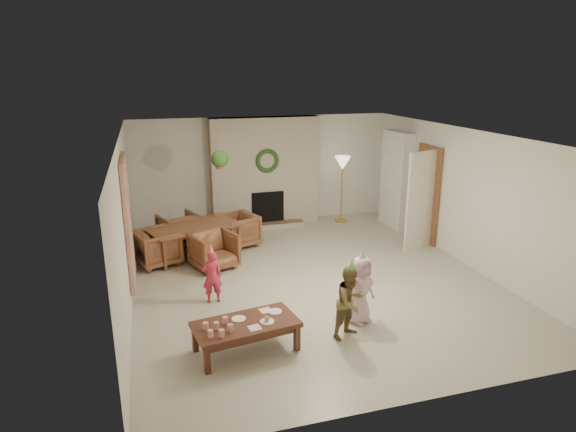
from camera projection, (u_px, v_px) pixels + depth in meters
name	position (u px, v px, depth m)	size (l,w,h in m)	color
floor	(311.00, 278.00, 8.60)	(7.00, 7.00, 0.00)	#B7B29E
ceiling	(313.00, 135.00, 7.88)	(7.00, 7.00, 0.00)	white
wall_back	(263.00, 170.00, 11.46)	(7.00, 7.00, 0.00)	silver
wall_front	(423.00, 300.00, 5.02)	(7.00, 7.00, 0.00)	silver
wall_left	(125.00, 225.00, 7.43)	(7.00, 7.00, 0.00)	silver
wall_right	(465.00, 197.00, 9.04)	(7.00, 7.00, 0.00)	silver
fireplace_mass	(265.00, 172.00, 11.27)	(2.50, 0.40, 2.50)	#5B3118
fireplace_hearth	(269.00, 226.00, 11.29)	(1.60, 0.30, 0.12)	#5D3119
fireplace_firebox	(268.00, 207.00, 11.34)	(0.75, 0.12, 0.75)	black
fireplace_wreath	(267.00, 161.00, 10.97)	(0.54, 0.54, 0.10)	#204319
floor_lamp_base	(341.00, 220.00, 11.83)	(0.29, 0.29, 0.03)	gold
floor_lamp_post	(342.00, 191.00, 11.62)	(0.03, 0.03, 1.42)	gold
floor_lamp_shade	(343.00, 163.00, 11.43)	(0.38, 0.38, 0.32)	beige
bookshelf_carcass	(397.00, 180.00, 11.16)	(0.30, 1.00, 2.20)	white
bookshelf_shelf_a	(394.00, 207.00, 11.34)	(0.30, 0.92, 0.03)	white
bookshelf_shelf_b	(395.00, 191.00, 11.23)	(0.30, 0.92, 0.03)	white
bookshelf_shelf_c	(396.00, 173.00, 11.11)	(0.30, 0.92, 0.03)	white
bookshelf_shelf_d	(397.00, 156.00, 11.00)	(0.30, 0.92, 0.03)	white
books_row_lower	(397.00, 203.00, 11.16)	(0.20, 0.40, 0.24)	#A71E2F
books_row_mid	(394.00, 184.00, 11.23)	(0.20, 0.44, 0.24)	#245984
books_row_upper	(398.00, 169.00, 10.98)	(0.20, 0.36, 0.22)	gold
door_frame	(427.00, 194.00, 10.20)	(0.05, 0.86, 2.04)	brown
door_leaf	(421.00, 201.00, 9.76)	(0.05, 0.80, 2.00)	beige
curtain_panel	(128.00, 221.00, 7.63)	(0.06, 1.20, 2.00)	#D0AE93
dining_table	(195.00, 241.00, 9.55)	(1.74, 0.97, 0.61)	brown
dining_chair_near	(214.00, 251.00, 8.95)	(0.72, 0.74, 0.68)	brown
dining_chair_far	(179.00, 229.00, 10.13)	(0.72, 0.74, 0.68)	brown
dining_chair_left	(158.00, 247.00, 9.11)	(0.72, 0.74, 0.68)	brown
dining_chair_right	(237.00, 230.00, 10.09)	(0.72, 0.74, 0.68)	brown
hanging_plant_cord	(219.00, 147.00, 9.01)	(0.01, 0.01, 0.70)	tan
hanging_plant_pot	(220.00, 166.00, 9.11)	(0.16, 0.16, 0.12)	#A63D35
hanging_plant_foliage	(220.00, 159.00, 9.08)	(0.32, 0.32, 0.32)	#26501A
coffee_table_top	(246.00, 324.00, 6.28)	(1.33, 0.66, 0.06)	#50281A
coffee_table_apron	(246.00, 329.00, 6.30)	(1.22, 0.56, 0.08)	#50281A
coffee_leg_fl	(207.00, 361.00, 5.86)	(0.07, 0.07, 0.35)	#50281A
coffee_leg_fr	(297.00, 338.00, 6.35)	(0.07, 0.07, 0.35)	#50281A
coffee_leg_bl	(195.00, 339.00, 6.32)	(0.07, 0.07, 0.35)	#50281A
coffee_leg_br	(280.00, 319.00, 6.82)	(0.07, 0.07, 0.35)	#50281A
cup_a	(211.00, 334.00, 5.91)	(0.07, 0.07, 0.09)	white
cup_b	(206.00, 326.00, 6.09)	(0.07, 0.07, 0.09)	white
cup_c	(222.00, 333.00, 5.92)	(0.07, 0.07, 0.09)	white
cup_d	(216.00, 326.00, 6.10)	(0.07, 0.07, 0.09)	white
cup_e	(231.00, 328.00, 6.05)	(0.07, 0.07, 0.09)	white
cup_f	(225.00, 320.00, 6.23)	(0.07, 0.07, 0.09)	white
plate_a	(239.00, 319.00, 6.35)	(0.18, 0.18, 0.01)	white
plate_b	(267.00, 321.00, 6.29)	(0.18, 0.18, 0.01)	white
plate_c	(275.00, 311.00, 6.55)	(0.18, 0.18, 0.01)	white
food_scoop	(267.00, 319.00, 6.27)	(0.07, 0.07, 0.07)	tan
napkin_left	(255.00, 328.00, 6.13)	(0.15, 0.15, 0.01)	#FFBBCF
napkin_right	(266.00, 310.00, 6.57)	(0.15, 0.15, 0.01)	#FFBBCF
child_red	(212.00, 277.00, 7.59)	(0.31, 0.20, 0.86)	#BD283D
party_hat_red	(211.00, 249.00, 7.46)	(0.12, 0.12, 0.16)	gold
child_plaid	(350.00, 302.00, 6.60)	(0.49, 0.38, 1.01)	brown
party_hat_plaid	(352.00, 265.00, 6.44)	(0.12, 0.12, 0.17)	#55B84F
child_pink	(361.00, 290.00, 6.98)	(0.49, 0.32, 1.00)	beige
party_hat_pink	(362.00, 254.00, 6.82)	(0.13, 0.13, 0.18)	#ACABB1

